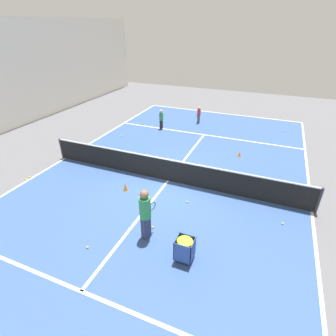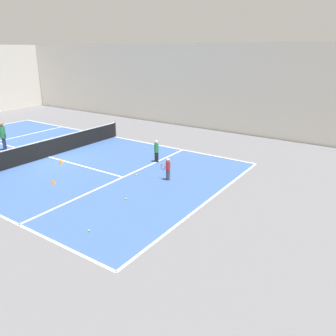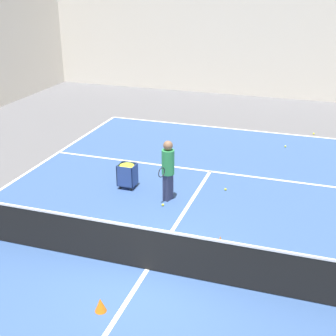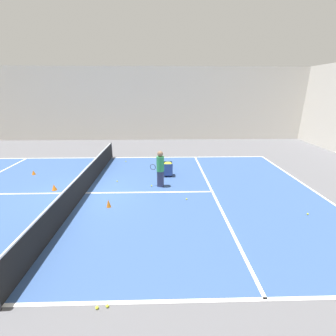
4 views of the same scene
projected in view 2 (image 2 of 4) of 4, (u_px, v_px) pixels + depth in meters
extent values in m
plane|color=#5B5B60|center=(49.00, 157.00, 19.14)|extent=(36.82, 36.82, 0.00)
cube|color=#335189|center=(49.00, 157.00, 19.14)|extent=(11.21, 20.95, 0.00)
cube|color=white|center=(208.00, 201.00, 13.61)|extent=(11.21, 0.10, 0.00)
cube|color=white|center=(115.00, 137.00, 23.50)|extent=(0.10, 20.95, 0.00)
cube|color=white|center=(123.00, 177.00, 16.10)|extent=(11.21, 0.10, 0.00)
cube|color=white|center=(49.00, 157.00, 19.14)|extent=(0.10, 11.53, 0.00)
cube|color=silver|center=(162.00, 85.00, 27.08)|extent=(0.15, 33.12, 6.34)
cylinder|color=#2D2D33|center=(115.00, 129.00, 23.40)|extent=(0.10, 0.10, 1.05)
cube|color=black|center=(48.00, 149.00, 18.97)|extent=(11.31, 0.03, 0.98)
cube|color=white|center=(47.00, 140.00, 18.79)|extent=(11.31, 0.04, 0.05)
cube|color=#4C4C56|center=(168.00, 175.00, 15.70)|extent=(0.13, 0.19, 0.50)
cylinder|color=#B22D2D|center=(168.00, 166.00, 15.53)|extent=(0.25, 0.25, 0.44)
sphere|color=beige|center=(168.00, 160.00, 15.43)|extent=(0.17, 0.17, 0.17)
torus|color=#B22D2D|center=(163.00, 167.00, 15.73)|extent=(0.07, 0.28, 0.28)
cube|color=#2D3351|center=(4.00, 144.00, 20.28)|extent=(0.25, 0.32, 0.80)
cylinder|color=#2D8C4C|center=(2.00, 132.00, 20.03)|extent=(0.45, 0.45, 0.71)
sphere|color=#846047|center=(1.00, 124.00, 19.86)|extent=(0.27, 0.27, 0.27)
torus|color=black|center=(5.00, 136.00, 19.85)|extent=(0.11, 0.28, 0.28)
cube|color=black|center=(157.00, 157.00, 18.22)|extent=(0.16, 0.22, 0.56)
cylinder|color=#2D8C4C|center=(156.00, 148.00, 18.03)|extent=(0.30, 0.30, 0.50)
sphere|color=beige|center=(156.00, 142.00, 17.92)|extent=(0.19, 0.19, 0.19)
cone|color=orange|center=(53.00, 181.00, 15.29)|extent=(0.20, 0.20, 0.24)
cone|color=orange|center=(53.00, 145.00, 20.81)|extent=(0.18, 0.18, 0.32)
cone|color=orange|center=(61.00, 161.00, 17.99)|extent=(0.23, 0.23, 0.28)
sphere|color=yellow|center=(167.00, 163.00, 18.01)|extent=(0.07, 0.07, 0.07)
sphere|color=yellow|center=(89.00, 231.00, 11.30)|extent=(0.07, 0.07, 0.07)
sphere|color=yellow|center=(126.00, 199.00, 13.70)|extent=(0.07, 0.07, 0.07)
sphere|color=yellow|center=(16.00, 142.00, 22.11)|extent=(0.07, 0.07, 0.07)
sphere|color=yellow|center=(9.00, 151.00, 20.17)|extent=(0.07, 0.07, 0.07)
sphere|color=yellow|center=(136.00, 175.00, 16.30)|extent=(0.07, 0.07, 0.07)
sphere|color=yellow|center=(17.00, 158.00, 18.76)|extent=(0.07, 0.07, 0.07)
sphere|color=yellow|center=(96.00, 132.00, 24.68)|extent=(0.07, 0.07, 0.07)
sphere|color=yellow|center=(176.00, 151.00, 20.08)|extent=(0.07, 0.07, 0.07)
sphere|color=yellow|center=(93.00, 132.00, 24.77)|extent=(0.07, 0.07, 0.07)
sphere|color=yellow|center=(145.00, 148.00, 20.74)|extent=(0.07, 0.07, 0.07)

